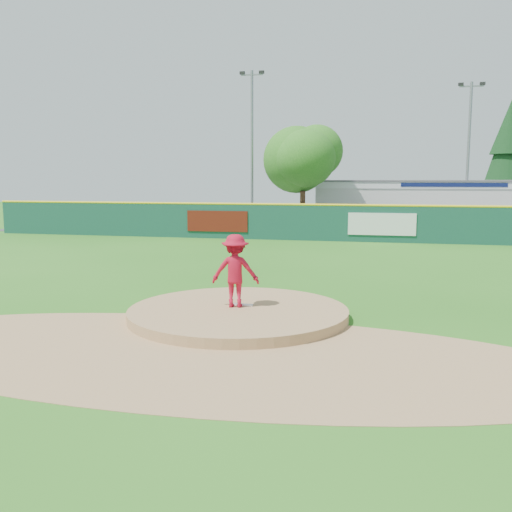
% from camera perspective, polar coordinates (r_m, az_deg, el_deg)
% --- Properties ---
extents(ground, '(120.00, 120.00, 0.00)m').
position_cam_1_polar(ground, '(14.39, -1.78, -6.20)').
color(ground, '#286B19').
rests_on(ground, ground).
extents(pitchers_mound, '(5.50, 5.50, 0.50)m').
position_cam_1_polar(pitchers_mound, '(14.39, -1.78, -6.20)').
color(pitchers_mound, '#9E774C').
rests_on(pitchers_mound, ground).
extents(pitching_rubber, '(0.60, 0.15, 0.04)m').
position_cam_1_polar(pitching_rubber, '(14.61, -1.49, -4.89)').
color(pitching_rubber, white).
rests_on(pitching_rubber, pitchers_mound).
extents(infield_dirt_arc, '(15.40, 15.40, 0.01)m').
position_cam_1_polar(infield_dirt_arc, '(11.62, -5.57, -9.65)').
color(infield_dirt_arc, '#9E774C').
rests_on(infield_dirt_arc, ground).
extents(parking_lot, '(44.00, 16.00, 0.02)m').
position_cam_1_polar(parking_lot, '(40.81, 7.84, 2.88)').
color(parking_lot, '#38383A').
rests_on(parking_lot, ground).
extents(pitcher, '(1.27, 0.83, 1.84)m').
position_cam_1_polar(pitcher, '(14.34, -2.08, -1.48)').
color(pitcher, '#AD0E27').
rests_on(pitcher, pitchers_mound).
extents(van, '(5.86, 4.44, 1.48)m').
position_cam_1_polar(van, '(37.86, 4.26, 3.69)').
color(van, white).
rests_on(van, parking_lot).
extents(pool_building_grp, '(15.20, 8.20, 3.31)m').
position_cam_1_polar(pool_building_grp, '(45.61, 16.00, 5.25)').
color(pool_building_grp, silver).
rests_on(pool_building_grp, ground).
extents(fence_banners, '(12.87, 0.04, 1.20)m').
position_cam_1_polar(fence_banners, '(31.90, 4.10, 3.35)').
color(fence_banners, '#5E180D').
rests_on(fence_banners, ground).
extents(playground_slide, '(1.05, 2.96, 1.63)m').
position_cam_1_polar(playground_slide, '(40.04, -10.73, 3.90)').
color(playground_slide, blue).
rests_on(playground_slide, ground).
extents(outfield_fence, '(40.00, 0.14, 2.07)m').
position_cam_1_polar(outfield_fence, '(31.80, 6.44, 3.46)').
color(outfield_fence, '#154437').
rests_on(outfield_fence, ground).
extents(deciduous_tree, '(5.60, 5.60, 7.36)m').
position_cam_1_polar(deciduous_tree, '(38.92, 4.73, 9.38)').
color(deciduous_tree, '#382314').
rests_on(deciduous_tree, ground).
extents(conifer_tree, '(4.40, 4.40, 9.50)m').
position_cam_1_polar(conifer_tree, '(50.45, 24.00, 9.51)').
color(conifer_tree, '#382314').
rests_on(conifer_tree, ground).
extents(light_pole_left, '(1.75, 0.25, 11.00)m').
position_cam_1_polar(light_pole_left, '(41.70, -0.40, 11.36)').
color(light_pole_left, gray).
rests_on(light_pole_left, ground).
extents(light_pole_right, '(1.75, 0.25, 10.00)m').
position_cam_1_polar(light_pole_right, '(42.91, 20.48, 10.10)').
color(light_pole_right, gray).
rests_on(light_pole_right, ground).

